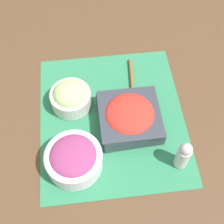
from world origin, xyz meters
TOP-DOWN VIEW (x-y plane):
  - ground_plane at (0.00, 0.00)m, footprint 3.00×3.00m
  - placemat at (0.00, 0.00)m, footprint 0.52×0.45m
  - tomato_bowl at (0.03, 0.05)m, footprint 0.19×0.19m
  - onion_bowl at (0.15, -0.12)m, footprint 0.16×0.16m
  - cucumber_bowl at (-0.07, -0.12)m, footprint 0.13×0.13m
  - wooden_spoon at (-0.08, 0.08)m, footprint 0.19×0.05m
  - pepper_shaker at (0.18, 0.18)m, footprint 0.04×0.04m

SIDE VIEW (x-z plane):
  - ground_plane at x=0.00m, z-range 0.00..0.00m
  - placemat at x=0.00m, z-range 0.00..0.00m
  - wooden_spoon at x=-0.08m, z-range 0.00..0.03m
  - tomato_bowl at x=0.03m, z-range 0.00..0.08m
  - cucumber_bowl at x=-0.07m, z-range 0.00..0.09m
  - onion_bowl at x=0.15m, z-range 0.01..0.09m
  - pepper_shaker at x=0.18m, z-range 0.00..0.12m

